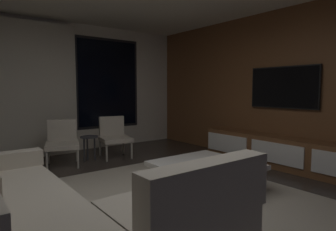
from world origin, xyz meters
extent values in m
plane|color=#332B26|center=(0.00, 0.00, 0.00)|extent=(9.20, 9.20, 0.00)
cube|color=silver|center=(0.00, 3.66, 1.35)|extent=(6.60, 0.12, 2.70)
cube|color=black|center=(1.30, 3.60, 1.45)|extent=(1.52, 0.02, 2.02)
cube|color=black|center=(1.30, 3.58, 1.45)|extent=(1.40, 0.03, 1.90)
cube|color=beige|center=(-0.55, 3.48, 1.30)|extent=(2.10, 0.12, 2.60)
cube|color=brown|center=(3.06, 0.00, 1.35)|extent=(0.12, 7.80, 2.70)
cube|color=#ADA391|center=(0.35, -0.10, 0.01)|extent=(3.20, 3.80, 0.01)
cube|color=beige|center=(-1.21, 0.05, 0.30)|extent=(0.86, 2.42, 0.24)
cube|color=beige|center=(-0.23, -0.75, 0.30)|extent=(1.07, 0.86, 0.24)
cube|color=beige|center=(-0.23, -1.10, 0.62)|extent=(1.10, 0.20, 0.40)
cube|color=black|center=(0.99, 0.14, 0.15)|extent=(1.00, 1.00, 0.30)
cube|color=white|center=(0.99, 0.14, 0.33)|extent=(1.16, 1.16, 0.06)
cube|color=#B73538|center=(0.93, 0.04, 0.37)|extent=(0.28, 0.15, 0.03)
cube|color=#A1C860|center=(0.93, 0.02, 0.40)|extent=(0.22, 0.18, 0.02)
cube|color=#7ECAAA|center=(0.92, 0.05, 0.43)|extent=(0.25, 0.15, 0.03)
cylinder|color=#B2ADA0|center=(1.09, 2.21, 0.18)|extent=(0.04, 0.04, 0.36)
cylinder|color=#B2ADA0|center=(0.62, 2.29, 0.18)|extent=(0.04, 0.04, 0.36)
cylinder|color=#B2ADA0|center=(1.18, 2.70, 0.18)|extent=(0.04, 0.04, 0.36)
cylinder|color=#B2ADA0|center=(0.71, 2.79, 0.18)|extent=(0.04, 0.04, 0.36)
cube|color=beige|center=(0.90, 2.50, 0.36)|extent=(0.63, 0.65, 0.08)
cube|color=beige|center=(0.95, 2.73, 0.59)|extent=(0.49, 0.17, 0.38)
cylinder|color=#B2ADA0|center=(0.05, 2.18, 0.18)|extent=(0.04, 0.04, 0.36)
cylinder|color=#B2ADA0|center=(-0.41, 2.33, 0.18)|extent=(0.04, 0.04, 0.36)
cylinder|color=#B2ADA0|center=(0.20, 2.66, 0.18)|extent=(0.04, 0.04, 0.36)
cylinder|color=#B2ADA0|center=(-0.26, 2.81, 0.18)|extent=(0.04, 0.04, 0.36)
cube|color=beige|center=(-0.11, 2.50, 0.36)|extent=(0.69, 0.70, 0.08)
cube|color=beige|center=(-0.03, 2.72, 0.59)|extent=(0.49, 0.22, 0.38)
cylinder|color=#333338|center=(0.30, 2.55, 0.23)|extent=(0.03, 0.03, 0.46)
cylinder|color=#333338|center=(0.50, 2.55, 0.23)|extent=(0.03, 0.03, 0.46)
cylinder|color=#333338|center=(0.40, 2.65, 0.23)|extent=(0.03, 0.03, 0.46)
cylinder|color=#333338|center=(0.40, 2.55, 0.45)|extent=(0.32, 0.32, 0.02)
cube|color=brown|center=(2.78, 0.10, 0.26)|extent=(0.44, 3.10, 0.52)
cube|color=white|center=(2.55, 0.10, 0.29)|extent=(0.02, 0.93, 0.33)
cube|color=white|center=(2.55, 1.15, 0.29)|extent=(0.02, 0.93, 0.33)
cube|color=#4A4A96|center=(2.74, -0.62, 0.11)|extent=(0.03, 0.04, 0.17)
cube|color=tan|center=(2.74, -0.49, 0.11)|extent=(0.03, 0.04, 0.18)
cube|color=black|center=(2.95, 0.25, 1.35)|extent=(0.04, 1.24, 0.72)
cube|color=black|center=(2.95, 0.25, 1.35)|extent=(0.05, 1.20, 0.68)
camera|label=1|loc=(-1.64, -2.48, 1.32)|focal=30.87mm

